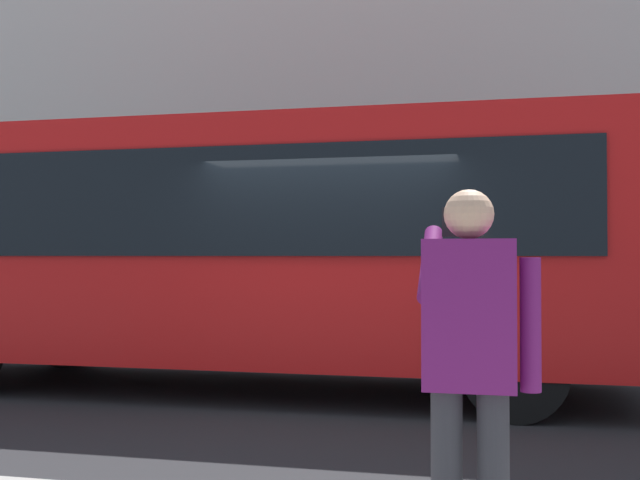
# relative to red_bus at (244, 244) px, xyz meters

# --- Properties ---
(ground_plane) EXTENTS (60.00, 60.00, 0.00)m
(ground_plane) POSITION_rel_red_bus_xyz_m (-1.26, 0.59, -1.68)
(ground_plane) COLOR #232326
(building_facade_far) EXTENTS (28.00, 1.55, 12.00)m
(building_facade_far) POSITION_rel_red_bus_xyz_m (-1.27, -6.20, 4.30)
(building_facade_far) COLOR beige
(building_facade_far) RESTS_ON ground_plane
(red_bus) EXTENTS (9.05, 2.54, 3.08)m
(red_bus) POSITION_rel_red_bus_xyz_m (0.00, 0.00, 0.00)
(red_bus) COLOR red
(red_bus) RESTS_ON ground_plane
(pedestrian_photographer) EXTENTS (0.53, 0.52, 1.70)m
(pedestrian_photographer) POSITION_rel_red_bus_xyz_m (-2.71, 4.96, -0.54)
(pedestrian_photographer) COLOR #2D2D33
(pedestrian_photographer) RESTS_ON sidewalk_curb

